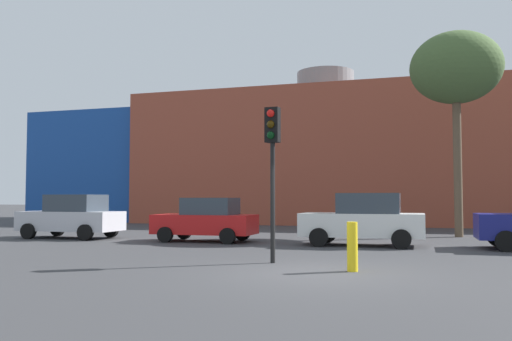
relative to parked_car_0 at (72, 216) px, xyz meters
name	(u,v)px	position (x,y,z in m)	size (l,w,h in m)	color
ground_plane	(314,273)	(11.35, -7.07, -0.89)	(200.00, 200.00, 0.00)	#38383A
building_backdrop	(326,162)	(7.49, 18.34, 3.29)	(41.44, 12.18, 10.54)	#9E4733
parked_car_0	(72,216)	(0.00, 0.00, 0.00)	(4.11, 2.02, 1.78)	silver
parked_car_1	(206,220)	(5.91, 0.00, -0.06)	(3.81, 1.87, 1.65)	red
parked_car_2	(364,219)	(11.78, 0.00, 0.01)	(4.18, 2.05, 1.81)	white
traffic_light_island	(272,148)	(10.03, -5.68, 2.03)	(0.38, 0.38, 3.96)	black
bare_tree_0	(456,69)	(15.24, 5.31, 6.28)	(3.84, 3.84, 8.77)	brown
bollard_yellow_0	(352,247)	(12.14, -6.64, -0.33)	(0.24, 0.24, 1.10)	yellow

